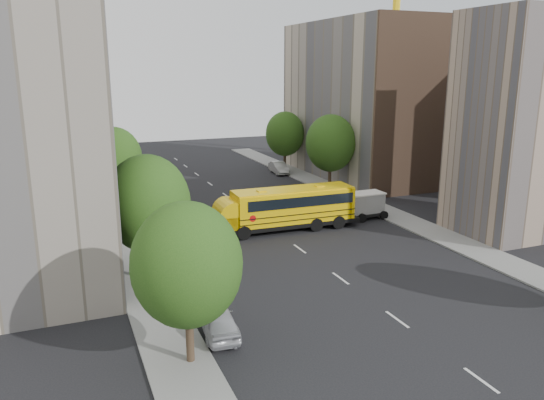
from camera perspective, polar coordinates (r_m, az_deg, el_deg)
ground at (r=40.41m, az=1.80°, el=-4.41°), size 120.00×120.00×0.00m
sidewalk_left at (r=42.18m, az=-15.54°, el=-4.05°), size 3.00×80.00×0.12m
sidewalk_right at (r=49.99m, az=11.57°, el=-0.99°), size 3.00×80.00×0.12m
lane_markings at (r=49.33m, az=-2.92°, el=-0.99°), size 0.15×64.00×0.01m
building_left_cream at (r=41.16m, az=-25.75°, el=8.79°), size 10.00×26.00×20.00m
building_left_redbrick at (r=63.35m, az=-24.41°, el=7.11°), size 10.00×15.00×13.00m
building_left_near at (r=30.89m, az=-26.42°, el=4.59°), size 10.00×7.00×17.00m
building_right_near at (r=45.61m, az=25.71°, el=7.28°), size 10.00×7.00×17.00m
building_right_far at (r=64.58m, az=9.40°, el=10.51°), size 10.00×22.00×18.00m
building_right_sidewall at (r=55.52m, az=15.39°, el=9.64°), size 10.10×0.30×18.00m
street_tree_0 at (r=23.00m, az=-9.15°, el=-6.91°), size 4.80×4.80×7.41m
street_tree_1 at (r=32.31m, az=-13.26°, el=-0.38°), size 5.12×5.12×7.90m
street_tree_2 at (r=49.86m, az=-16.61°, el=4.27°), size 4.99×4.99×7.71m
street_tree_4 at (r=56.30m, az=6.32°, el=6.09°), size 5.25×5.25×8.10m
street_tree_5 at (r=67.05m, az=1.40°, el=7.12°), size 4.86×4.86×7.51m
school_bus at (r=42.52m, az=1.27°, el=-0.75°), size 12.36×3.30×3.46m
safari_truck at (r=46.17m, az=8.91°, el=-0.63°), size 5.45×2.13×2.31m
parked_car_0 at (r=26.85m, az=-5.79°, el=-12.81°), size 2.01×4.21×1.39m
parked_car_1 at (r=46.33m, az=-12.94°, el=-1.34°), size 2.05×4.85×1.56m
parked_car_2 at (r=57.99m, az=-14.93°, el=1.53°), size 2.80×5.21×1.39m
parked_car_5 at (r=65.85m, az=0.74°, el=3.49°), size 1.92×4.49×1.44m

